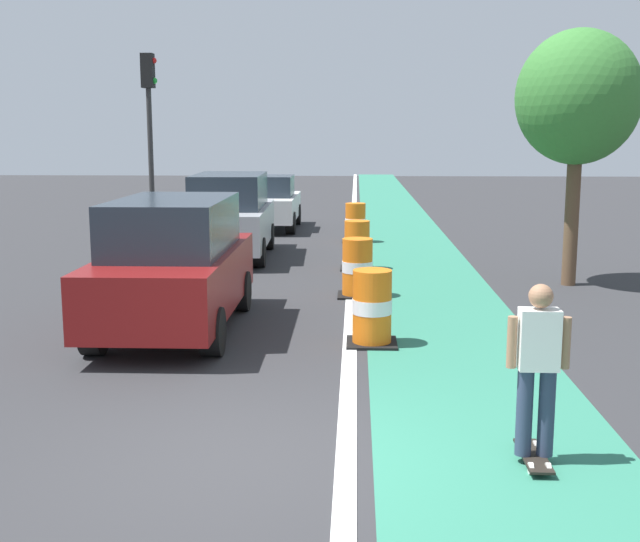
{
  "coord_description": "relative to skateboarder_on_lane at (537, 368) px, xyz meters",
  "views": [
    {
      "loc": [
        0.98,
        -7.06,
        3.02
      ],
      "look_at": [
        0.48,
        4.05,
        1.1
      ],
      "focal_mm": 45.05,
      "sensor_mm": 36.0,
      "label": 1
    }
  ],
  "objects": [
    {
      "name": "ground_plane",
      "position": [
        -2.64,
        -0.05,
        -0.91
      ],
      "size": [
        100.0,
        100.0,
        0.0
      ],
      "primitive_type": "plane",
      "color": "#2D2D30"
    },
    {
      "name": "bike_lane_strip",
      "position": [
        -0.24,
        11.95,
        -0.91
      ],
      "size": [
        2.5,
        80.0,
        0.01
      ],
      "primitive_type": "cube",
      "color": "#2D755B",
      "rests_on": "ground"
    },
    {
      "name": "lane_divider_stripe",
      "position": [
        -1.74,
        11.95,
        -0.91
      ],
      "size": [
        0.2,
        80.0,
        0.01
      ],
      "primitive_type": "cube",
      "color": "silver",
      "rests_on": "ground"
    },
    {
      "name": "skateboarder_on_lane",
      "position": [
        0.0,
        0.0,
        0.0
      ],
      "size": [
        0.57,
        0.8,
        1.69
      ],
      "color": "black",
      "rests_on": "ground"
    },
    {
      "name": "parked_suv_nearest",
      "position": [
        -4.43,
        4.88,
        0.12
      ],
      "size": [
        1.94,
        4.61,
        2.04
      ],
      "color": "maroon",
      "rests_on": "ground"
    },
    {
      "name": "parked_suv_second",
      "position": [
        -4.73,
        12.21,
        0.12
      ],
      "size": [
        2.04,
        4.66,
        2.04
      ],
      "color": "#9EA0A5",
      "rests_on": "ground"
    },
    {
      "name": "parked_sedan_third",
      "position": [
        -4.45,
        18.06,
        -0.08
      ],
      "size": [
        1.94,
        4.11,
        1.7
      ],
      "color": "silver",
      "rests_on": "ground"
    },
    {
      "name": "traffic_barrel_front",
      "position": [
        -1.42,
        4.17,
        -0.38
      ],
      "size": [
        0.73,
        0.73,
        1.09
      ],
      "color": "orange",
      "rests_on": "ground"
    },
    {
      "name": "traffic_barrel_mid",
      "position": [
        -1.63,
        7.61,
        -0.38
      ],
      "size": [
        0.73,
        0.73,
        1.09
      ],
      "color": "orange",
      "rests_on": "ground"
    },
    {
      "name": "traffic_barrel_back",
      "position": [
        -1.63,
        10.65,
        -0.38
      ],
      "size": [
        0.73,
        0.73,
        1.09
      ],
      "color": "orange",
      "rests_on": "ground"
    },
    {
      "name": "traffic_barrel_far",
      "position": [
        -1.67,
        15.15,
        -0.38
      ],
      "size": [
        0.73,
        0.73,
        1.09
      ],
      "color": "orange",
      "rests_on": "ground"
    },
    {
      "name": "traffic_light_corner",
      "position": [
        -7.23,
        14.61,
        2.59
      ],
      "size": [
        0.41,
        0.32,
        5.1
      ],
      "color": "#2D2D2D",
      "rests_on": "ground"
    },
    {
      "name": "pedestrian_crossing",
      "position": [
        -6.52,
        17.09,
        -0.05
      ],
      "size": [
        0.34,
        0.2,
        1.61
      ],
      "color": "#33333D",
      "rests_on": "ground"
    },
    {
      "name": "street_tree_sidewalk",
      "position": [
        2.62,
        8.96,
        2.76
      ],
      "size": [
        2.4,
        2.4,
        5.0
      ],
      "color": "brown",
      "rests_on": "ground"
    }
  ]
}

